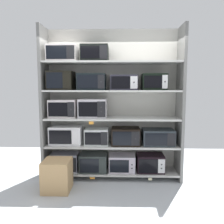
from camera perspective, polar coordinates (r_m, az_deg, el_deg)
name	(u,v)px	position (r m, az deg, el deg)	size (l,w,h in m)	color
ground	(110,205)	(3.60, -0.52, -21.83)	(6.38, 6.00, 0.02)	#B2B7BC
back_panel	(112,103)	(4.45, 0.11, 2.25)	(2.58, 0.04, 2.73)	beige
upright_left	(45,104)	(4.39, -16.15, 1.93)	(0.05, 0.50, 2.73)	slate
upright_right	(180,104)	(4.32, 16.42, 1.84)	(0.05, 0.50, 2.73)	slate
shelf_0	(112,171)	(4.46, 0.00, -14.29)	(2.38, 0.50, 0.03)	beige
microwave_0	(65,162)	(4.51, -11.48, -11.83)	(0.51, 0.37, 0.32)	#9A9AAB
microwave_1	(94,162)	(4.42, -4.50, -12.11)	(0.49, 0.43, 0.32)	#2B3231
microwave_2	(122,163)	(4.40, 2.45, -12.31)	(0.47, 0.40, 0.30)	#BEB4C3
microwave_3	(150,163)	(4.43, 9.34, -12.17)	(0.49, 0.39, 0.31)	black
price_tag_0	(61,178)	(4.36, -12.45, -15.56)	(0.09, 0.00, 0.05)	white
price_tag_1	(92,178)	(4.26, -4.85, -15.88)	(0.09, 0.00, 0.03)	orange
price_tag_2	(150,179)	(4.27, 9.33, -15.95)	(0.06, 0.00, 0.04)	beige
shelf_1	(112,145)	(4.31, 0.00, -8.11)	(2.38, 0.50, 0.03)	beige
microwave_4	(66,135)	(4.37, -11.16, -5.58)	(0.58, 0.36, 0.33)	silver
microwave_5	(97,136)	(4.28, -3.75, -6.00)	(0.43, 0.35, 0.29)	silver
microwave_6	(125,136)	(4.26, 3.33, -5.94)	(0.50, 0.41, 0.31)	black
microwave_7	(158,137)	(4.32, 11.24, -6.05)	(0.56, 0.41, 0.28)	#2A3238
shelf_2	(112,118)	(4.21, 0.00, -1.56)	(2.38, 0.50, 0.03)	beige
microwave_8	(63,109)	(4.30, -11.88, 0.84)	(0.49, 0.34, 0.32)	silver
microwave_9	(93,108)	(4.21, -4.68, 0.94)	(0.50, 0.43, 0.34)	#BCB8BE
price_tag_3	(91,123)	(3.99, -5.12, -2.69)	(0.08, 0.00, 0.05)	orange
shelf_3	(112,91)	(4.17, 0.00, 5.22)	(2.38, 0.50, 0.03)	beige
microwave_10	(61,81)	(4.29, -12.36, 7.53)	(0.44, 0.43, 0.33)	black
microwave_11	(92,82)	(4.19, -4.94, 7.38)	(0.49, 0.43, 0.29)	black
microwave_12	(124,83)	(4.16, 2.93, 7.24)	(0.47, 0.37, 0.26)	#2B2936
microwave_13	(154,82)	(4.21, 10.30, 7.29)	(0.42, 0.35, 0.29)	black
shelf_4	(112,63)	(4.18, 0.00, 12.04)	(2.38, 0.50, 0.03)	beige
microwave_14	(62,54)	(4.31, -12.05, 13.83)	(0.51, 0.38, 0.28)	silver
microwave_15	(95,54)	(4.22, -4.23, 14.10)	(0.47, 0.41, 0.28)	black
shipping_carton	(57,175)	(4.00, -13.31, -14.86)	(0.44, 0.44, 0.51)	tan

